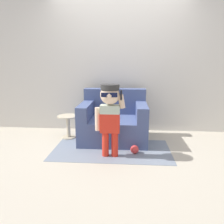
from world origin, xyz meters
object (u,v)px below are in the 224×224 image
object	(u,v)px
armchair	(114,122)
toy_ball	(135,149)
side_table	(68,124)
person_child	(110,109)

from	to	relation	value
armchair	toy_ball	distance (m)	0.73
armchair	side_table	xyz separation A→B (m)	(-0.80, 0.01, -0.06)
toy_ball	armchair	bearing A→B (deg)	120.24
armchair	toy_ball	xyz separation A→B (m)	(0.35, -0.59, -0.25)
side_table	toy_ball	distance (m)	1.31
person_child	toy_ball	xyz separation A→B (m)	(0.35, 0.12, -0.62)
armchair	person_child	size ratio (longest dim) A/B	1.08
person_child	side_table	world-z (taller)	person_child
person_child	side_table	xyz separation A→B (m)	(-0.79, 0.72, -0.43)
person_child	armchair	bearing A→B (deg)	89.40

